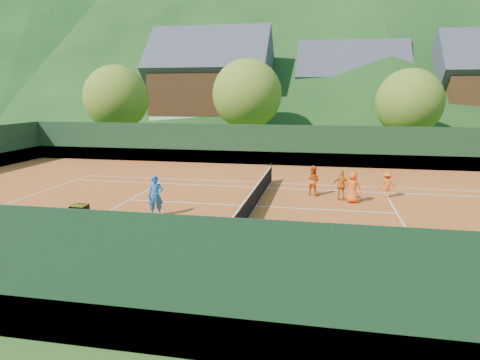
% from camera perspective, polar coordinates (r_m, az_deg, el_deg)
% --- Properties ---
extents(ground, '(400.00, 400.00, 0.00)m').
position_cam_1_polar(ground, '(20.31, 2.07, -3.55)').
color(ground, '#295119').
rests_on(ground, ground).
extents(clay_court, '(40.00, 24.00, 0.02)m').
position_cam_1_polar(clay_court, '(20.31, 2.07, -3.53)').
color(clay_court, '#B64F1D').
rests_on(clay_court, ground).
extents(coach, '(0.76, 0.62, 1.79)m').
position_cam_1_polar(coach, '(18.81, -11.19, -2.11)').
color(coach, '#1A58A9').
rests_on(coach, clay_court).
extents(student_a, '(0.93, 0.84, 1.57)m').
position_cam_1_polar(student_a, '(22.61, 9.67, -0.07)').
color(student_a, orange).
rests_on(student_a, clay_court).
extents(student_b, '(0.93, 0.47, 1.52)m').
position_cam_1_polar(student_b, '(21.80, 13.39, -0.72)').
color(student_b, orange).
rests_on(student_b, clay_court).
extents(student_c, '(0.86, 0.66, 1.55)m').
position_cam_1_polar(student_c, '(21.49, 14.81, -0.92)').
color(student_c, '#FB6016').
rests_on(student_c, clay_court).
extents(student_d, '(0.95, 0.67, 1.33)m').
position_cam_1_polar(student_d, '(23.12, 19.03, -0.58)').
color(student_d, orange).
rests_on(student_d, clay_court).
extents(tennis_ball_0, '(0.07, 0.07, 0.07)m').
position_cam_1_polar(tennis_ball_0, '(17.69, 7.91, -5.77)').
color(tennis_ball_0, '#C2D423').
rests_on(tennis_ball_0, clay_court).
extents(tennis_ball_1, '(0.07, 0.07, 0.07)m').
position_cam_1_polar(tennis_ball_1, '(19.62, -17.37, -4.47)').
color(tennis_ball_1, '#C2D423').
rests_on(tennis_ball_1, clay_court).
extents(tennis_ball_2, '(0.07, 0.07, 0.07)m').
position_cam_1_polar(tennis_ball_2, '(14.92, 12.50, -9.25)').
color(tennis_ball_2, '#C2D423').
rests_on(tennis_ball_2, clay_court).
extents(tennis_ball_3, '(0.07, 0.07, 0.07)m').
position_cam_1_polar(tennis_ball_3, '(15.02, -29.36, -10.36)').
color(tennis_ball_3, '#C2D423').
rests_on(tennis_ball_3, clay_court).
extents(tennis_ball_4, '(0.07, 0.07, 0.07)m').
position_cam_1_polar(tennis_ball_4, '(13.40, -10.92, -11.61)').
color(tennis_ball_4, '#C2D423').
rests_on(tennis_ball_4, clay_court).
extents(tennis_ball_5, '(0.07, 0.07, 0.07)m').
position_cam_1_polar(tennis_ball_5, '(19.27, -23.44, -5.19)').
color(tennis_ball_5, '#C2D423').
rests_on(tennis_ball_5, clay_court).
extents(tennis_ball_6, '(0.07, 0.07, 0.07)m').
position_cam_1_polar(tennis_ball_6, '(13.15, 9.79, -12.04)').
color(tennis_ball_6, '#C2D423').
rests_on(tennis_ball_6, clay_court).
extents(tennis_ball_7, '(0.07, 0.07, 0.07)m').
position_cam_1_polar(tennis_ball_7, '(13.49, -10.28, -11.43)').
color(tennis_ball_7, '#C2D423').
rests_on(tennis_ball_7, clay_court).
extents(tennis_ball_8, '(0.07, 0.07, 0.07)m').
position_cam_1_polar(tennis_ball_8, '(17.81, 12.71, -5.82)').
color(tennis_ball_8, '#C2D423').
rests_on(tennis_ball_8, clay_court).
extents(tennis_ball_9, '(0.07, 0.07, 0.07)m').
position_cam_1_polar(tennis_ball_9, '(15.45, -27.86, -9.61)').
color(tennis_ball_9, '#C2D423').
rests_on(tennis_ball_9, clay_court).
extents(tennis_ball_10, '(0.07, 0.07, 0.07)m').
position_cam_1_polar(tennis_ball_10, '(15.61, 2.73, -8.03)').
color(tennis_ball_10, '#C2D423').
rests_on(tennis_ball_10, clay_court).
extents(tennis_ball_11, '(0.07, 0.07, 0.07)m').
position_cam_1_polar(tennis_ball_11, '(17.83, 20.63, -6.28)').
color(tennis_ball_11, '#C2D423').
rests_on(tennis_ball_11, clay_court).
extents(tennis_ball_13, '(0.07, 0.07, 0.07)m').
position_cam_1_polar(tennis_ball_13, '(15.57, -1.11, -8.08)').
color(tennis_ball_13, '#C2D423').
rests_on(tennis_ball_13, clay_court).
extents(tennis_ball_14, '(0.07, 0.07, 0.07)m').
position_cam_1_polar(tennis_ball_14, '(12.18, 10.03, -14.04)').
color(tennis_ball_14, '#C2D423').
rests_on(tennis_ball_14, clay_court).
extents(tennis_ball_15, '(0.07, 0.07, 0.07)m').
position_cam_1_polar(tennis_ball_15, '(20.27, -18.93, -4.05)').
color(tennis_ball_15, '#C2D423').
rests_on(tennis_ball_15, clay_court).
extents(tennis_ball_16, '(0.07, 0.07, 0.07)m').
position_cam_1_polar(tennis_ball_16, '(17.00, -27.08, -7.68)').
color(tennis_ball_16, '#C2D423').
rests_on(tennis_ball_16, clay_court).
extents(tennis_ball_17, '(0.07, 0.07, 0.07)m').
position_cam_1_polar(tennis_ball_17, '(17.02, 4.36, -6.38)').
color(tennis_ball_17, '#C2D423').
rests_on(tennis_ball_17, clay_court).
extents(tennis_ball_18, '(0.07, 0.07, 0.07)m').
position_cam_1_polar(tennis_ball_18, '(12.89, 22.00, -13.25)').
color(tennis_ball_18, '#C2D423').
rests_on(tennis_ball_18, clay_court).
extents(tennis_ball_19, '(0.07, 0.07, 0.07)m').
position_cam_1_polar(tennis_ball_19, '(20.35, -11.14, -3.58)').
color(tennis_ball_19, '#C2D423').
rests_on(tennis_ball_19, clay_court).
extents(tennis_ball_20, '(0.07, 0.07, 0.07)m').
position_cam_1_polar(tennis_ball_20, '(20.38, -11.12, -3.56)').
color(tennis_ball_20, '#C2D423').
rests_on(tennis_ball_20, clay_court).
extents(tennis_ball_21, '(0.07, 0.07, 0.07)m').
position_cam_1_polar(tennis_ball_21, '(17.58, 7.10, -5.85)').
color(tennis_ball_21, '#C2D423').
rests_on(tennis_ball_21, clay_court).
extents(tennis_ball_22, '(0.07, 0.07, 0.07)m').
position_cam_1_polar(tennis_ball_22, '(17.78, 3.00, -5.58)').
color(tennis_ball_22, '#C2D423').
rests_on(tennis_ball_22, clay_court).
extents(tennis_ball_23, '(0.07, 0.07, 0.07)m').
position_cam_1_polar(tennis_ball_23, '(18.05, 17.87, -5.88)').
color(tennis_ball_23, '#C2D423').
rests_on(tennis_ball_23, clay_court).
extents(tennis_ball_24, '(0.07, 0.07, 0.07)m').
position_cam_1_polar(tennis_ball_24, '(17.95, 14.99, -5.80)').
color(tennis_ball_24, '#C2D423').
rests_on(tennis_ball_24, clay_court).
extents(tennis_ball_25, '(0.07, 0.07, 0.07)m').
position_cam_1_polar(tennis_ball_25, '(15.86, -19.40, -8.37)').
color(tennis_ball_25, '#C2D423').
rests_on(tennis_ball_25, clay_court).
extents(tennis_ball_26, '(0.07, 0.07, 0.07)m').
position_cam_1_polar(tennis_ball_26, '(18.83, -10.00, -4.76)').
color(tennis_ball_26, '#C2D423').
rests_on(tennis_ball_26, clay_court).
extents(tennis_ball_27, '(0.07, 0.07, 0.07)m').
position_cam_1_polar(tennis_ball_27, '(12.31, 0.21, -13.55)').
color(tennis_ball_27, '#C2D423').
rests_on(tennis_ball_27, clay_court).
extents(court_lines, '(23.83, 11.03, 0.00)m').
position_cam_1_polar(court_lines, '(20.31, 2.07, -3.49)').
color(court_lines, silver).
rests_on(court_lines, clay_court).
extents(tennis_net, '(0.10, 12.07, 1.10)m').
position_cam_1_polar(tennis_net, '(20.19, 2.08, -2.13)').
color(tennis_net, black).
rests_on(tennis_net, clay_court).
extents(perimeter_fence, '(40.40, 24.24, 3.00)m').
position_cam_1_polar(perimeter_fence, '(20.02, 2.09, -0.05)').
color(perimeter_fence, black).
rests_on(perimeter_fence, clay_court).
extents(ball_hopper, '(0.57, 0.57, 1.00)m').
position_cam_1_polar(ball_hopper, '(17.74, -20.61, -3.96)').
color(ball_hopper, black).
rests_on(ball_hopper, clay_court).
extents(chalet_left, '(13.80, 9.93, 12.92)m').
position_cam_1_polar(chalet_left, '(51.08, -3.81, 11.87)').
color(chalet_left, beige).
rests_on(chalet_left, ground).
extents(chalet_mid, '(12.65, 8.82, 11.45)m').
position_cam_1_polar(chalet_mid, '(53.47, 14.50, 10.81)').
color(chalet_mid, beige).
rests_on(chalet_mid, ground).
extents(tree_a, '(6.00, 6.00, 7.88)m').
position_cam_1_polar(tree_a, '(41.96, -16.21, 10.48)').
color(tree_a, '#402719').
rests_on(tree_a, ground).
extents(tree_b, '(6.40, 6.40, 8.40)m').
position_cam_1_polar(tree_b, '(40.01, 0.94, 11.36)').
color(tree_b, '#3F2A19').
rests_on(tree_b, ground).
extents(tree_c, '(5.60, 5.60, 7.35)m').
position_cam_1_polar(tree_c, '(39.02, 21.65, 9.61)').
color(tree_c, '#3C2518').
rests_on(tree_c, ground).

